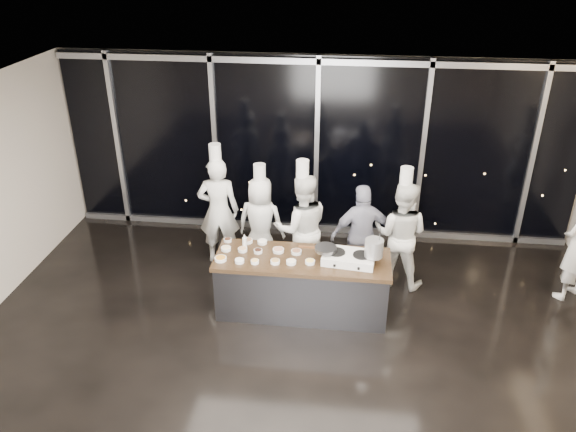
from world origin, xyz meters
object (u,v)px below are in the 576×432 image
(frying_pan, at_px, (325,249))
(chef_center, at_px, (302,228))
(demo_counter, at_px, (302,285))
(chef_left, at_px, (261,222))
(stove, at_px, (349,258))
(stock_pot, at_px, (374,248))
(guest, at_px, (362,235))
(chef_right, at_px, (401,233))
(chef_far_left, at_px, (219,210))

(frying_pan, relative_size, chef_center, 0.27)
(demo_counter, height_order, chef_left, chef_left)
(frying_pan, bearing_deg, stove, 0.73)
(stock_pot, height_order, chef_left, chef_left)
(chef_left, relative_size, guest, 1.09)
(demo_counter, bearing_deg, stock_pot, -3.62)
(chef_left, distance_m, chef_right, 2.21)
(guest, bearing_deg, stock_pot, 83.47)
(chef_right, bearing_deg, demo_counter, 49.98)
(chef_far_left, bearing_deg, chef_center, 157.54)
(demo_counter, xyz_separation_m, chef_right, (1.41, 0.94, 0.42))
(guest, xyz_separation_m, chef_right, (0.58, 0.04, 0.04))
(chef_center, bearing_deg, chef_far_left, -30.33)
(guest, relative_size, chef_right, 0.85)
(chef_far_left, distance_m, chef_left, 0.72)
(guest, height_order, chef_right, chef_right)
(demo_counter, relative_size, chef_far_left, 1.19)
(demo_counter, relative_size, frying_pan, 4.49)
(demo_counter, bearing_deg, guest, 47.37)
(stove, relative_size, guest, 0.46)
(chef_right, bearing_deg, stove, 67.57)
(chef_far_left, bearing_deg, frying_pan, 138.08)
(chef_far_left, relative_size, chef_left, 1.15)
(stove, height_order, chef_far_left, chef_far_left)
(demo_counter, xyz_separation_m, guest, (0.83, 0.90, 0.37))
(stock_pot, xyz_separation_m, chef_far_left, (-2.47, 1.34, -0.23))
(stove, bearing_deg, chef_center, 135.57)
(stove, relative_size, chef_left, 0.42)
(chef_right, bearing_deg, chef_left, 9.88)
(frying_pan, height_order, chef_left, chef_left)
(chef_center, relative_size, chef_right, 1.03)
(stove, xyz_separation_m, guest, (0.19, 0.92, -0.14))
(frying_pan, height_order, chef_far_left, chef_far_left)
(chef_left, height_order, chef_right, chef_right)
(demo_counter, xyz_separation_m, frying_pan, (0.31, 0.01, 0.61))
(frying_pan, xyz_separation_m, stock_pot, (0.66, -0.08, 0.10))
(stock_pot, height_order, chef_right, chef_right)
(frying_pan, xyz_separation_m, chef_center, (-0.41, 0.87, -0.17))
(chef_left, height_order, chef_center, chef_center)
(stock_pot, distance_m, chef_right, 1.13)
(demo_counter, height_order, chef_far_left, chef_far_left)
(demo_counter, bearing_deg, chef_far_left, 139.52)
(stock_pot, xyz_separation_m, chef_center, (-1.07, 0.95, -0.27))
(stock_pot, distance_m, chef_center, 1.46)
(chef_far_left, xyz_separation_m, guest, (2.32, -0.38, -0.11))
(stock_pot, relative_size, chef_far_left, 0.12)
(guest, bearing_deg, stove, 63.46)
(demo_counter, xyz_separation_m, chef_center, (-0.10, 0.89, 0.45))
(stove, relative_size, chef_center, 0.37)
(frying_pan, relative_size, chef_far_left, 0.27)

